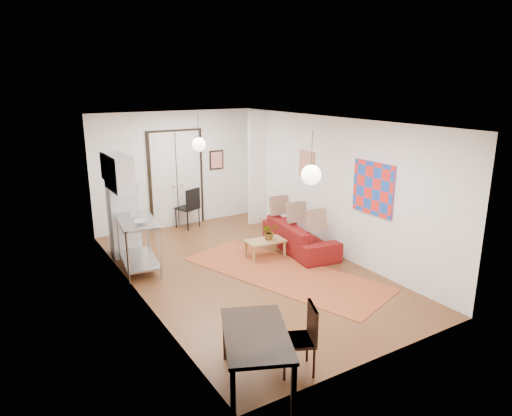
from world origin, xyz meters
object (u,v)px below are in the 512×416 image
dining_table (256,339)px  dining_chair_near (293,331)px  coffee_table (265,242)px  dining_chair_far (293,331)px  black_side_chair (185,203)px  kitchen_counter (138,236)px  sofa (300,236)px  fridge (124,218)px

dining_table → dining_chair_near: bearing=8.5°
coffee_table → dining_chair_far: dining_chair_far is taller
black_side_chair → dining_chair_far: bearing=56.9°
kitchen_counter → dining_chair_far: size_ratio=1.57×
coffee_table → dining_chair_near: dining_chair_near is taller
coffee_table → dining_chair_near: 3.92m
sofa → coffee_table: bearing=95.5°
kitchen_counter → black_side_chair: size_ratio=1.37×
sofa → dining_chair_far: bearing=150.2°
dining_table → black_side_chair: size_ratio=1.46×
dining_table → dining_chair_far: 0.62m
dining_table → kitchen_counter: bearing=91.3°
kitchen_counter → dining_chair_near: size_ratio=1.57×
kitchen_counter → black_side_chair: 2.84m
dining_chair_near → dining_chair_far: size_ratio=1.00×
dining_table → dining_chair_far: (0.60, 0.09, -0.13)m
dining_chair_far → dining_table: bearing=-57.9°
sofa → dining_chair_near: bearing=150.2°
dining_chair_far → black_side_chair: 6.42m
dining_table → fridge: bearing=91.1°
coffee_table → dining_chair_far: (-1.79, -3.48, 0.21)m
fridge → dining_chair_near: (0.70, -5.14, -0.29)m
fridge → dining_chair_near: 5.19m
fridge → sofa: bearing=-23.2°
fridge → black_side_chair: size_ratio=1.57×
sofa → dining_chair_near: 4.36m
dining_chair_near → dining_table: bearing=-57.9°
sofa → fridge: 3.80m
dining_chair_far → black_side_chair: size_ratio=0.88×
sofa → dining_table: (-3.27, -3.53, 0.33)m
dining_chair_near → dining_chair_far: (0.00, 0.00, 0.00)m
coffee_table → kitchen_counter: kitchen_counter is taller
sofa → black_side_chair: (-1.48, 2.87, 0.29)m
kitchen_counter → black_side_chair: (1.88, 2.13, -0.08)m
sofa → fridge: fridge is taller
fridge → black_side_chair: 2.23m
dining_chair_near → kitchen_counter: bearing=-147.0°
coffee_table → dining_table: size_ratio=0.56×
black_side_chair → coffee_table: bearing=79.7°
dining_chair_far → fridge: bearing=-148.7°
fridge → dining_chair_far: bearing=-78.7°
kitchen_counter → dining_chair_near: bearing=-72.6°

